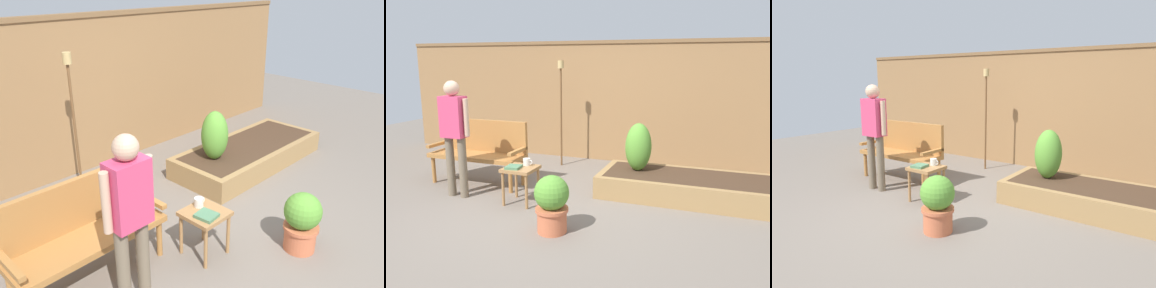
% 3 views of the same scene
% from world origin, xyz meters
% --- Properties ---
extents(ground_plane, '(14.00, 14.00, 0.00)m').
position_xyz_m(ground_plane, '(0.00, 0.00, 0.00)').
color(ground_plane, '#70665B').
extents(fence_back, '(8.40, 0.14, 2.16)m').
position_xyz_m(fence_back, '(0.00, 2.60, 1.09)').
color(fence_back, olive).
rests_on(fence_back, ground_plane).
extents(garden_bench, '(1.44, 0.48, 0.94)m').
position_xyz_m(garden_bench, '(-1.38, 0.63, 0.54)').
color(garden_bench, '#A87038').
rests_on(garden_bench, ground_plane).
extents(side_table, '(0.40, 0.40, 0.48)m').
position_xyz_m(side_table, '(-0.38, 0.05, 0.40)').
color(side_table, '#9E7042').
rests_on(side_table, ground_plane).
extents(cup_on_table, '(0.13, 0.09, 0.09)m').
position_xyz_m(cup_on_table, '(-0.35, 0.16, 0.53)').
color(cup_on_table, silver).
rests_on(cup_on_table, side_table).
extents(book_on_table, '(0.20, 0.21, 0.03)m').
position_xyz_m(book_on_table, '(-0.44, -0.02, 0.50)').
color(book_on_table, '#4C7A56').
rests_on(book_on_table, side_table).
extents(potted_boxwood, '(0.38, 0.38, 0.63)m').
position_xyz_m(potted_boxwood, '(0.35, -0.60, 0.34)').
color(potted_boxwood, '#C66642').
rests_on(potted_boxwood, ground_plane).
extents(raised_planter_bed, '(2.40, 1.00, 0.30)m').
position_xyz_m(raised_planter_bed, '(1.64, 1.02, 0.15)').
color(raised_planter_bed, '#997547').
rests_on(raised_planter_bed, ground_plane).
extents(shrub_near_bench, '(0.36, 0.36, 0.67)m').
position_xyz_m(shrub_near_bench, '(0.92, 1.07, 0.63)').
color(shrub_near_bench, brown).
rests_on(shrub_near_bench, raised_planter_bed).
extents(tiki_torch, '(0.10, 0.10, 1.81)m').
position_xyz_m(tiki_torch, '(-0.62, 1.94, 1.23)').
color(tiki_torch, brown).
rests_on(tiki_torch, ground_plane).
extents(person_by_bench, '(0.47, 0.20, 1.56)m').
position_xyz_m(person_by_bench, '(-1.31, -0.02, 0.93)').
color(person_by_bench, '#70604C').
rests_on(person_by_bench, ground_plane).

